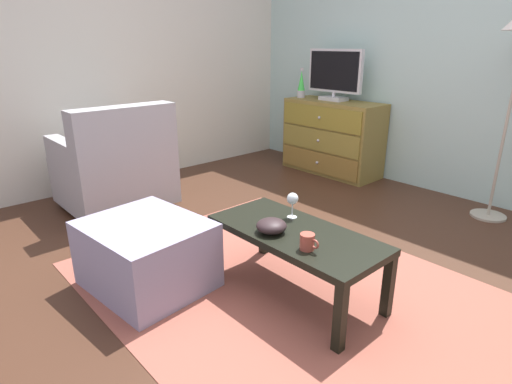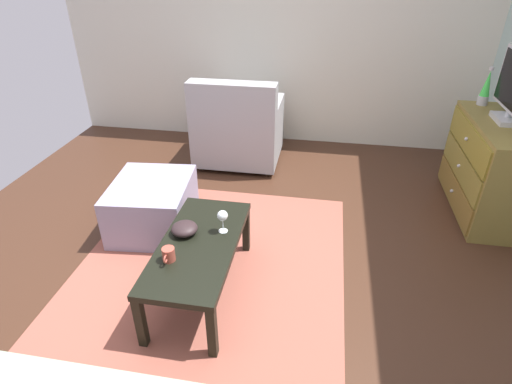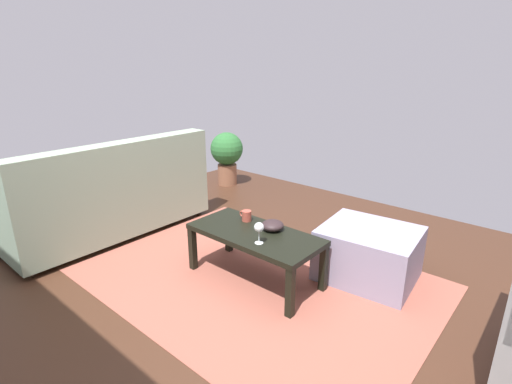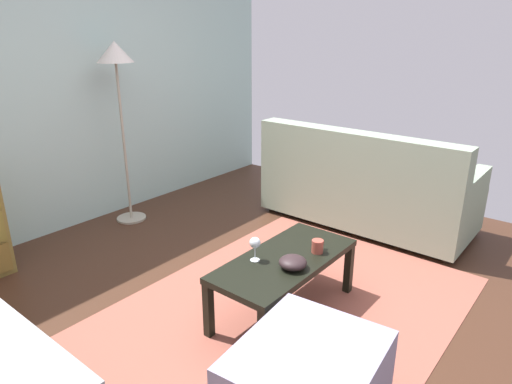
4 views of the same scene
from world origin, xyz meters
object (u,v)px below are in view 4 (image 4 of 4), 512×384
standing_lamp (117,70)px  couch_large (364,189)px  coffee_table (285,265)px  bowl_decorative (293,262)px  wine_glass (255,243)px  mug (318,246)px

standing_lamp → couch_large: bearing=-54.1°
coffee_table → standing_lamp: size_ratio=0.62×
bowl_decorative → wine_glass: bearing=105.7°
couch_large → standing_lamp: (-1.32, 1.82, 1.07)m
bowl_decorative → couch_large: 1.76m
wine_glass → bowl_decorative: size_ratio=0.92×
coffee_table → wine_glass: wine_glass is taller
coffee_table → couch_large: couch_large is taller
couch_large → standing_lamp: bearing=125.9°
wine_glass → couch_large: size_ratio=0.08×
coffee_table → bowl_decorative: (-0.08, -0.11, 0.09)m
bowl_decorative → coffee_table: bearing=55.3°
bowl_decorative → couch_large: size_ratio=0.09×
coffee_table → wine_glass: bearing=139.6°
mug → couch_large: bearing=14.6°
bowl_decorative → standing_lamp: bearing=79.6°
coffee_table → standing_lamp: 2.36m
wine_glass → standing_lamp: 2.20m
coffee_table → bowl_decorative: bearing=-124.7°
standing_lamp → wine_glass: bearing=-103.6°
wine_glass → standing_lamp: (0.47, 1.95, 0.91)m
mug → standing_lamp: 2.41m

